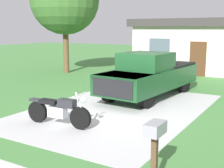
% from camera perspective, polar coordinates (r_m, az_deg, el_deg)
% --- Properties ---
extents(ground_plane, '(80.00, 80.00, 0.00)m').
position_cam_1_polar(ground_plane, '(11.02, 1.34, -4.71)').
color(ground_plane, '#457E3E').
extents(driveway_pad, '(5.43, 8.33, 0.01)m').
position_cam_1_polar(driveway_pad, '(11.02, 1.34, -4.69)').
color(driveway_pad, '#BCBCBC').
rests_on(driveway_pad, ground).
extents(motorcycle, '(2.21, 0.70, 1.09)m').
position_cam_1_polar(motorcycle, '(9.19, -9.98, -4.86)').
color(motorcycle, black).
rests_on(motorcycle, ground).
extents(pickup_truck, '(2.42, 5.75, 1.90)m').
position_cam_1_polar(pickup_truck, '(13.02, 7.29, 1.82)').
color(pickup_truck, black).
rests_on(pickup_truck, ground).
extents(mailbox, '(0.26, 0.48, 1.26)m').
position_cam_1_polar(mailbox, '(5.43, 8.04, -9.97)').
color(mailbox, '#4C3823').
rests_on(mailbox, ground).
extents(shade_tree, '(4.40, 4.40, 6.88)m').
position_cam_1_polar(shade_tree, '(20.29, -8.85, 15.29)').
color(shade_tree, brown).
rests_on(shade_tree, ground).
extents(neighbor_house, '(9.60, 5.60, 3.50)m').
position_cam_1_polar(neighbor_house, '(21.71, 17.64, 7.00)').
color(neighbor_house, beige).
rests_on(neighbor_house, ground).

